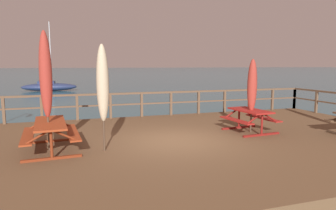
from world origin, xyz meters
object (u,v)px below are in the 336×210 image
object	(u,v)px
picnic_table_back_right	(50,129)
patio_umbrella_tall_mid_right	(252,86)
picnic_table_mid_left	(250,116)
patio_umbrella_tall_front	(46,75)
patio_umbrella_tall_mid_left	(103,84)
sailboat_distant	(49,86)

from	to	relation	value
picnic_table_back_right	patio_umbrella_tall_mid_right	world-z (taller)	patio_umbrella_tall_mid_right
picnic_table_back_right	patio_umbrella_tall_mid_right	xyz separation A→B (m)	(6.35, 0.25, 1.01)
picnic_table_back_right	picnic_table_mid_left	distance (m)	6.35
patio_umbrella_tall_mid_right	picnic_table_back_right	bearing A→B (deg)	-177.74
picnic_table_back_right	patio_umbrella_tall_front	xyz separation A→B (m)	(-0.05, -0.01, 1.45)
patio_umbrella_tall_mid_left	sailboat_distant	world-z (taller)	sailboat_distant
picnic_table_mid_left	patio_umbrella_tall_mid_left	distance (m)	5.21
patio_umbrella_tall_front	sailboat_distant	bearing A→B (deg)	93.38
patio_umbrella_tall_front	patio_umbrella_tall_mid_left	bearing A→B (deg)	-19.47
patio_umbrella_tall_mid_right	patio_umbrella_tall_mid_left	distance (m)	5.06
picnic_table_back_right	sailboat_distant	xyz separation A→B (m)	(-1.73, 28.46, -0.74)
patio_umbrella_tall_mid_left	sailboat_distant	xyz separation A→B (m)	(-3.08, 28.97, -1.97)
patio_umbrella_tall_front	patio_umbrella_tall_mid_right	size ratio (longest dim) A/B	1.28
picnic_table_back_right	sailboat_distant	size ratio (longest dim) A/B	0.29
picnic_table_mid_left	picnic_table_back_right	bearing A→B (deg)	-177.28
picnic_table_back_right	patio_umbrella_tall_front	world-z (taller)	patio_umbrella_tall_front
picnic_table_back_right	picnic_table_mid_left	world-z (taller)	same
patio_umbrella_tall_front	patio_umbrella_tall_mid_right	world-z (taller)	patio_umbrella_tall_front
patio_umbrella_tall_mid_left	sailboat_distant	distance (m)	29.20
picnic_table_mid_left	sailboat_distant	bearing A→B (deg)	106.00
patio_umbrella_tall_front	patio_umbrella_tall_mid_right	bearing A→B (deg)	2.38
patio_umbrella_tall_front	patio_umbrella_tall_mid_left	world-z (taller)	patio_umbrella_tall_front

